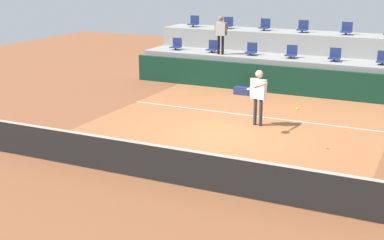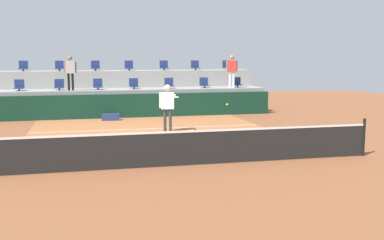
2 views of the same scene
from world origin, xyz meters
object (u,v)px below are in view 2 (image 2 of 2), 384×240
Objects in this scene: stadium_chair_upper_far_left at (23,67)px; stadium_chair_upper_mid_right at (164,66)px; stadium_chair_lower_far_left at (19,86)px; stadium_chair_upper_left at (60,67)px; stadium_chair_upper_far_right at (227,66)px; stadium_chair_lower_mid_left at (98,85)px; stadium_chair_lower_far_right at (237,83)px; spectator_in_white at (232,68)px; stadium_chair_lower_mid_right at (169,84)px; stadium_chair_lower_center at (134,84)px; spectator_in_grey at (70,70)px; stadium_chair_upper_mid_left at (95,66)px; stadium_chair_upper_center at (129,66)px; stadium_chair_lower_left at (59,86)px; equipment_bag at (111,117)px; tennis_player at (168,103)px; tennis_ball at (227,104)px; stadium_chair_lower_right at (204,84)px; stadium_chair_upper_right at (195,66)px.

stadium_chair_upper_far_left is 1.00× the size of stadium_chair_upper_mid_right.
stadium_chair_lower_far_left is 1.00× the size of stadium_chair_upper_left.
stadium_chair_upper_left is 8.88m from stadium_chair_upper_far_right.
stadium_chair_lower_mid_left is 4.08m from stadium_chair_upper_mid_right.
spectator_in_white is (-0.42, -0.38, 0.77)m from stadium_chair_lower_far_right.
stadium_chair_lower_far_left is 10.24m from spectator_in_white.
stadium_chair_lower_far_right is at bearing 0.00° from stadium_chair_lower_mid_right.
stadium_chair_lower_center is 5.70m from stadium_chair_upper_far_right.
spectator_in_grey is at bearing -175.37° from stadium_chair_lower_mid_right.
stadium_chair_upper_mid_left is 0.32× the size of spectator_in_grey.
stadium_chair_upper_mid_left and stadium_chair_upper_mid_right have the same top height.
stadium_chair_lower_far_right is at bearing -18.57° from stadium_chair_upper_center.
stadium_chair_lower_left is 8.47m from spectator_in_white.
equipment_bag is (-1.26, -3.83, -2.16)m from stadium_chair_upper_center.
stadium_chair_upper_left is at bearing 90.85° from stadium_chair_lower_left.
stadium_chair_lower_left is 1.00× the size of stadium_chair_lower_mid_left.
stadium_chair_upper_far_left is 1.00× the size of stadium_chair_upper_left.
stadium_chair_lower_far_right is 0.32× the size of spectator_in_white.
stadium_chair_lower_mid_left is (1.79, 0.00, 0.00)m from stadium_chair_lower_left.
tennis_player is 2.50m from tennis_ball.
stadium_chair_upper_center is at bearing 0.00° from stadium_chair_upper_left.
stadium_chair_lower_mid_left is 0.68× the size of equipment_bag.
stadium_chair_lower_mid_left is 2.62m from stadium_chair_upper_center.
stadium_chair_lower_far_left and stadium_chair_lower_right have the same top height.
stadium_chair_lower_far_left is 1.00× the size of stadium_chair_lower_center.
stadium_chair_upper_right reaches higher than stadium_chair_lower_mid_right.
stadium_chair_lower_mid_left and stadium_chair_lower_center have the same top height.
stadium_chair_upper_far_left is 7.10m from stadium_chair_upper_mid_right.
stadium_chair_lower_center reaches higher than tennis_ball.
stadium_chair_lower_left is 5.70m from stadium_chair_upper_mid_right.
stadium_chair_lower_right is at bearing -89.46° from stadium_chair_upper_right.
stadium_chair_upper_far_right is 7.65× the size of tennis_ball.
stadium_chair_upper_mid_left is (-1.76, 1.80, 0.85)m from stadium_chair_lower_center.
tennis_player reaches higher than stadium_chair_lower_mid_left.
stadium_chair_lower_mid_left is 0.32× the size of spectator_in_grey.
stadium_chair_upper_mid_left is 0.29× the size of tennis_player.
stadium_chair_upper_center reaches higher than equipment_bag.
tennis_player reaches higher than equipment_bag.
stadium_chair_lower_mid_left is 1.00× the size of stadium_chair_upper_center.
stadium_chair_upper_right is at bearing 26.87° from stadium_chair_lower_center.
stadium_chair_upper_left is at bearing 180.00° from stadium_chair_upper_right.
stadium_chair_lower_mid_left is at bearing 17.05° from spectator_in_grey.
stadium_chair_upper_right is (5.31, 0.00, 0.00)m from stadium_chair_upper_mid_left.
stadium_chair_lower_far_left is at bearing 180.00° from stadium_chair_lower_left.
stadium_chair_upper_far_right is (7.07, 1.80, 0.85)m from stadium_chair_lower_mid_left.
tennis_ball is (7.57, -9.47, -1.13)m from stadium_chair_upper_far_left.
stadium_chair_upper_center is 5.37m from stadium_chair_upper_far_right.
stadium_chair_lower_right reaches higher than tennis_ball.
spectator_in_grey reaches higher than stadium_chair_upper_right.
stadium_chair_lower_left is 2.65m from stadium_chair_upper_mid_left.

